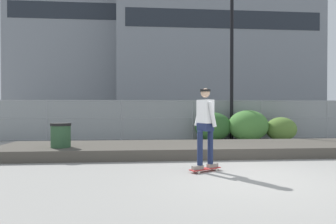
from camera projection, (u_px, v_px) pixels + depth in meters
The scene contains 14 objects.
ground_plane at pixel (252, 178), 5.95m from camera, with size 120.00×120.00×0.00m, color gray.
gravel_berm at pixel (214, 149), 9.17m from camera, with size 13.43×2.49×0.32m, color #4C473F.
skateboard at pixel (205, 169), 6.56m from camera, with size 0.80×0.55×0.07m.
skater at pixel (205, 123), 6.54m from camera, with size 0.69×0.62×1.85m.
chain_fence at pixel (193, 120), 13.33m from camera, with size 20.09×0.06×1.85m.
street_lamp at pixel (232, 40), 13.10m from camera, with size 0.44×0.44×7.55m.
parked_car_near at pixel (147, 119), 16.41m from camera, with size 4.53×2.21×1.66m.
parked_car_mid at pixel (260, 119), 16.60m from camera, with size 4.50×2.14×1.66m.
library_building at pixel (92, 41), 47.99m from camera, with size 23.76×12.20×25.66m.
office_block at pixel (214, 48), 44.63m from camera, with size 29.38×12.12×21.99m.
shrub_left at pixel (213, 127), 12.77m from camera, with size 1.66×1.36×1.28m.
shrub_center at pixel (248, 126), 12.61m from camera, with size 1.79×1.46×1.38m.
shrub_right at pixel (281, 129), 12.69m from camera, with size 1.38×1.13×1.07m.
trash_bin at pixel (61, 140), 8.32m from camera, with size 0.59×0.59×1.03m.
Camera 1 is at (-2.24, -5.77, 1.46)m, focal length 30.31 mm.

